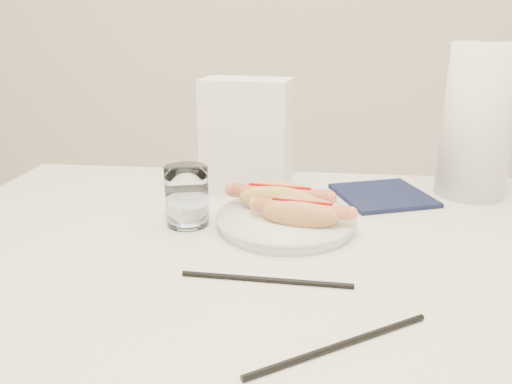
# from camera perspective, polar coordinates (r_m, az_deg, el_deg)

# --- Properties ---
(table) EXTENTS (1.20, 0.80, 0.75)m
(table) POSITION_cam_1_polar(r_m,az_deg,el_deg) (0.85, 1.36, -9.31)
(table) COLOR silver
(table) RESTS_ON ground
(plate) EXTENTS (0.24, 0.24, 0.02)m
(plate) POSITION_cam_1_polar(r_m,az_deg,el_deg) (0.87, 3.41, -3.44)
(plate) COLOR white
(plate) RESTS_ON table
(hotdog_left) EXTENTS (0.18, 0.09, 0.05)m
(hotdog_left) POSITION_cam_1_polar(r_m,az_deg,el_deg) (0.90, 2.67, -0.64)
(hotdog_left) COLOR #D1AE53
(hotdog_left) RESTS_ON plate
(hotdog_right) EXTENTS (0.16, 0.08, 0.04)m
(hotdog_right) POSITION_cam_1_polar(r_m,az_deg,el_deg) (0.84, 5.19, -2.31)
(hotdog_right) COLOR #DC9355
(hotdog_right) RESTS_ON plate
(water_glass) EXTENTS (0.08, 0.08, 0.10)m
(water_glass) POSITION_cam_1_polar(r_m,az_deg,el_deg) (0.88, -7.83, -0.45)
(water_glass) COLOR white
(water_glass) RESTS_ON table
(chopstick_near) EXTENTS (0.24, 0.02, 0.01)m
(chopstick_near) POSITION_cam_1_polar(r_m,az_deg,el_deg) (0.70, 1.18, -9.89)
(chopstick_near) COLOR black
(chopstick_near) RESTS_ON table
(chopstick_far) EXTENTS (0.21, 0.14, 0.01)m
(chopstick_far) POSITION_cam_1_polar(r_m,az_deg,el_deg) (0.59, 9.53, -16.72)
(chopstick_far) COLOR black
(chopstick_far) RESTS_ON table
(napkin_box) EXTENTS (0.19, 0.12, 0.23)m
(napkin_box) POSITION_cam_1_polar(r_m,az_deg,el_deg) (1.03, -1.05, 6.27)
(napkin_box) COLOR white
(napkin_box) RESTS_ON table
(navy_napkin) EXTENTS (0.22, 0.22, 0.01)m
(navy_napkin) POSITION_cam_1_polar(r_m,az_deg,el_deg) (1.05, 14.15, -0.37)
(navy_napkin) COLOR #101635
(navy_napkin) RESTS_ON table
(paper_towel_roll) EXTENTS (0.17, 0.17, 0.30)m
(paper_towel_roll) POSITION_cam_1_polar(r_m,az_deg,el_deg) (1.09, 23.85, 7.30)
(paper_towel_roll) COLOR white
(paper_towel_roll) RESTS_ON table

